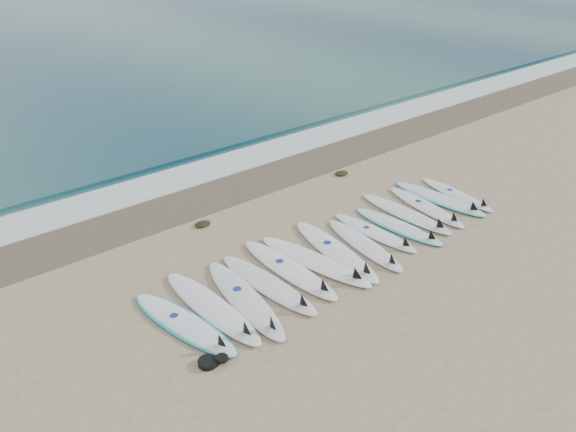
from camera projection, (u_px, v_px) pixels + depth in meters
ground at (347, 248)px, 12.02m from camera, size 120.00×120.00×0.00m
wet_sand_band at (236, 186)px, 14.80m from camera, size 120.00×1.80×0.01m
foam_band at (208, 170)px, 15.74m from camera, size 120.00×1.40×0.04m
wave_crest at (180, 154)px, 16.75m from camera, size 120.00×1.00×0.10m
surfboard_0 at (185, 324)px, 9.69m from camera, size 1.04×2.66×0.33m
surfboard_1 at (213, 308)px, 10.06m from camera, size 0.66×2.85×0.36m
surfboard_2 at (246, 300)px, 10.27m from camera, size 1.02×2.90×0.36m
surfboard_3 at (270, 285)px, 10.70m from camera, size 0.69×2.72×0.34m
surfboard_4 at (291, 270)px, 11.16m from camera, size 0.59×2.81×0.36m
surfboard_5 at (317, 262)px, 11.43m from camera, size 1.02×2.91×0.37m
surfboard_6 at (337, 252)px, 11.78m from camera, size 1.05×2.95×0.37m
surfboard_7 at (366, 245)px, 12.01m from camera, size 0.95×2.59×0.32m
surfboard_8 at (376, 233)px, 12.50m from camera, size 0.57×2.36×0.30m
surfboard_9 at (399, 227)px, 12.78m from camera, size 0.72×2.45×0.31m
surfboard_10 at (408, 214)px, 13.29m from camera, size 0.59×2.70×0.34m
surfboard_11 at (427, 207)px, 13.61m from camera, size 0.94×2.60×0.33m
surfboard_12 at (440, 199)px, 14.04m from camera, size 0.73×2.67×0.34m
surfboard_13 at (458, 195)px, 14.23m from camera, size 0.79×2.38×0.30m
seaweed_near at (203, 224)px, 12.91m from camera, size 0.39×0.30×0.07m
seaweed_far at (342, 173)px, 15.48m from camera, size 0.40×0.31×0.08m
leash_coil at (211, 361)px, 8.87m from camera, size 0.46×0.36×0.11m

